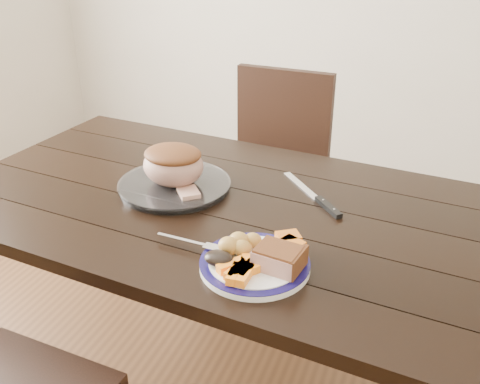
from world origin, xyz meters
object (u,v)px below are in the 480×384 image
(chair_far, at_px, (273,169))
(roast_joint, at_px, (173,166))
(serving_platter, at_px, (175,186))
(carving_knife, at_px, (321,201))
(dining_table, at_px, (218,227))
(fork, at_px, (194,243))
(dinner_plate, at_px, (255,265))
(pork_slice, at_px, (278,258))

(chair_far, distance_m, roast_joint, 0.78)
(serving_platter, bearing_deg, carving_knife, 9.14)
(carving_knife, bearing_deg, dining_table, -116.23)
(fork, bearing_deg, dinner_plate, -3.19)
(dinner_plate, relative_size, serving_platter, 0.79)
(serving_platter, relative_size, roast_joint, 1.79)
(serving_platter, xyz_separation_m, fork, (0.20, -0.28, 0.01))
(chair_far, height_order, dinner_plate, chair_far)
(dining_table, xyz_separation_m, carving_knife, (0.29, 0.09, 0.10))
(serving_platter, height_order, pork_slice, pork_slice)
(roast_joint, height_order, carving_knife, roast_joint)
(chair_far, relative_size, fork, 5.22)
(dining_table, bearing_deg, chair_far, 94.58)
(dining_table, distance_m, carving_knife, 0.32)
(roast_joint, bearing_deg, pork_slice, -35.70)
(dining_table, height_order, carving_knife, carving_knife)
(carving_knife, bearing_deg, pork_slice, -45.53)
(pork_slice, bearing_deg, dining_table, 134.05)
(dinner_plate, relative_size, pork_slice, 2.55)
(dining_table, bearing_deg, carving_knife, 17.37)
(chair_far, bearing_deg, dinner_plate, 107.48)
(dinner_plate, distance_m, pork_slice, 0.07)
(carving_knife, bearing_deg, serving_platter, -124.45)
(pork_slice, xyz_separation_m, roast_joint, (-0.43, 0.31, 0.03))
(fork, bearing_deg, pork_slice, -2.91)
(dining_table, relative_size, fork, 9.37)
(chair_far, height_order, fork, chair_far)
(serving_platter, xyz_separation_m, roast_joint, (0.00, -0.00, 0.07))
(pork_slice, distance_m, fork, 0.23)
(serving_platter, height_order, carving_knife, serving_platter)
(pork_slice, height_order, carving_knife, pork_slice)
(chair_far, bearing_deg, roast_joint, 85.13)
(dinner_plate, bearing_deg, pork_slice, -4.76)
(serving_platter, bearing_deg, chair_far, 82.88)
(pork_slice, relative_size, fork, 0.58)
(dinner_plate, distance_m, serving_platter, 0.47)
(chair_far, bearing_deg, pork_slice, 110.39)
(dining_table, relative_size, serving_platter, 5.03)
(roast_joint, bearing_deg, fork, -54.70)
(dining_table, bearing_deg, roast_joint, 172.37)
(fork, relative_size, roast_joint, 0.96)
(dining_table, relative_size, pork_slice, 16.28)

